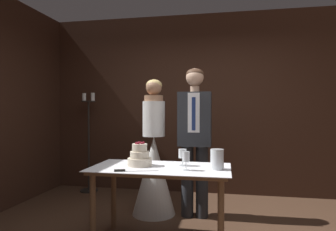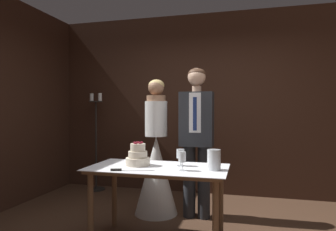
% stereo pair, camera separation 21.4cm
% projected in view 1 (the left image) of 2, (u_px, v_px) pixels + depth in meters
% --- Properties ---
extents(wall_back, '(5.13, 0.12, 2.83)m').
position_uv_depth(wall_back, '(202.00, 104.00, 4.78)').
color(wall_back, '#382116').
rests_on(wall_back, ground_plane).
extents(cake_table, '(1.36, 0.71, 0.75)m').
position_uv_depth(cake_table, '(160.00, 177.00, 2.94)').
color(cake_table, brown).
rests_on(cake_table, ground_plane).
extents(tiered_cake, '(0.24, 0.24, 0.24)m').
position_uv_depth(tiered_cake, '(140.00, 157.00, 3.00)').
color(tiered_cake, beige).
rests_on(tiered_cake, cake_table).
extents(cake_knife, '(0.39, 0.14, 0.02)m').
position_uv_depth(cake_knife, '(128.00, 171.00, 2.72)').
color(cake_knife, silver).
rests_on(cake_knife, cake_table).
extents(wine_glass_near, '(0.07, 0.07, 0.17)m').
position_uv_depth(wine_glass_near, '(186.00, 157.00, 2.77)').
color(wine_glass_near, silver).
rests_on(wine_glass_near, cake_table).
extents(wine_glass_middle, '(0.08, 0.08, 0.17)m').
position_uv_depth(wine_glass_middle, '(183.00, 154.00, 3.00)').
color(wine_glass_middle, silver).
rests_on(wine_glass_middle, cake_table).
extents(hurricane_candle, '(0.13, 0.13, 0.19)m').
position_uv_depth(hurricane_candle, '(217.00, 160.00, 2.81)').
color(hurricane_candle, silver).
rests_on(hurricane_candle, cake_table).
extents(bride, '(0.54, 0.54, 1.69)m').
position_uv_depth(bride, '(154.00, 165.00, 3.76)').
color(bride, white).
rests_on(bride, ground_plane).
extents(groom, '(0.40, 0.25, 1.82)m').
position_uv_depth(groom, '(195.00, 133.00, 3.66)').
color(groom, '#282B30').
rests_on(groom, ground_plane).
extents(candle_stand, '(0.28, 0.28, 1.59)m').
position_uv_depth(candle_stand, '(89.00, 146.00, 4.82)').
color(candle_stand, black).
rests_on(candle_stand, ground_plane).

